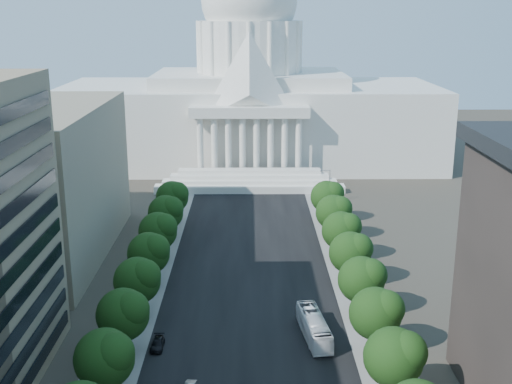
{
  "coord_description": "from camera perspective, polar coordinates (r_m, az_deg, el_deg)",
  "views": [
    {
      "loc": [
        0.18,
        -23.14,
        47.59
      ],
      "look_at": [
        1.16,
        82.34,
        17.95
      ],
      "focal_mm": 45.0,
      "sensor_mm": 36.0,
      "label": 1
    }
  ],
  "objects": [
    {
      "name": "road_asphalt",
      "position": [
        122.74,
        -0.58,
        -7.12
      ],
      "size": [
        30.0,
        260.0,
        0.01
      ],
      "primitive_type": "cube",
      "color": "black",
      "rests_on": "ground"
    },
    {
      "name": "sidewalk_left",
      "position": [
        124.23,
        -9.45,
        -7.05
      ],
      "size": [
        8.0,
        260.0,
        0.02
      ],
      "primitive_type": "cube",
      "color": "gray",
      "rests_on": "ground"
    },
    {
      "name": "sidewalk_right",
      "position": [
        124.18,
        8.29,
        -7.01
      ],
      "size": [
        8.0,
        260.0,
        0.02
      ],
      "primitive_type": "cube",
      "color": "gray",
      "rests_on": "ground"
    },
    {
      "name": "capitol",
      "position": [
        209.85,
        -0.58,
        8.14
      ],
      "size": [
        120.0,
        56.0,
        73.0
      ],
      "color": "white",
      "rests_on": "ground"
    },
    {
      "name": "office_block_left_far",
      "position": [
        136.19,
        -21.24,
        0.76
      ],
      "size": [
        38.0,
        52.0,
        30.0
      ],
      "primitive_type": "cube",
      "color": "gray",
      "rests_on": "ground"
    },
    {
      "name": "tree_l_d",
      "position": [
        83.93,
        -13.14,
        -14.11
      ],
      "size": [
        7.79,
        7.6,
        9.97
      ],
      "color": "#33261C",
      "rests_on": "ground"
    },
    {
      "name": "tree_l_e",
      "position": [
        94.29,
        -11.58,
        -10.52
      ],
      "size": [
        7.79,
        7.6,
        9.97
      ],
      "color": "#33261C",
      "rests_on": "ground"
    },
    {
      "name": "tree_l_f",
      "position": [
        105.0,
        -10.37,
        -7.64
      ],
      "size": [
        7.79,
        7.6,
        9.97
      ],
      "color": "#33261C",
      "rests_on": "ground"
    },
    {
      "name": "tree_l_g",
      "position": [
        115.97,
        -9.39,
        -5.3
      ],
      "size": [
        7.79,
        7.6,
        9.97
      ],
      "color": "#33261C",
      "rests_on": "ground"
    },
    {
      "name": "tree_l_h",
      "position": [
        127.12,
        -8.59,
        -3.37
      ],
      "size": [
        7.79,
        7.6,
        9.97
      ],
      "color": "#33261C",
      "rests_on": "ground"
    },
    {
      "name": "tree_l_i",
      "position": [
        138.41,
        -7.92,
        -1.75
      ],
      "size": [
        7.79,
        7.6,
        9.97
      ],
      "color": "#33261C",
      "rests_on": "ground"
    },
    {
      "name": "tree_l_j",
      "position": [
        149.82,
        -7.35,
        -0.37
      ],
      "size": [
        7.79,
        7.6,
        9.97
      ],
      "color": "#33261C",
      "rests_on": "ground"
    },
    {
      "name": "tree_r_d",
      "position": [
        84.0,
        12.4,
        -14.03
      ],
      "size": [
        7.79,
        7.6,
        9.97
      ],
      "color": "#33261C",
      "rests_on": "ground"
    },
    {
      "name": "tree_r_e",
      "position": [
        94.35,
        10.8,
        -10.45
      ],
      "size": [
        7.79,
        7.6,
        9.97
      ],
      "color": "#33261C",
      "rests_on": "ground"
    },
    {
      "name": "tree_r_f",
      "position": [
        105.06,
        9.55,
        -7.59
      ],
      "size": [
        7.79,
        7.6,
        9.97
      ],
      "color": "#33261C",
      "rests_on": "ground"
    },
    {
      "name": "tree_r_g",
      "position": [
        116.02,
        8.54,
        -5.25
      ],
      "size": [
        7.79,
        7.6,
        9.97
      ],
      "color": "#33261C",
      "rests_on": "ground"
    },
    {
      "name": "tree_r_h",
      "position": [
        127.16,
        7.72,
        -3.33
      ],
      "size": [
        7.79,
        7.6,
        9.97
      ],
      "color": "#33261C",
      "rests_on": "ground"
    },
    {
      "name": "tree_r_i",
      "position": [
        138.45,
        7.03,
        -1.71
      ],
      "size": [
        7.79,
        7.6,
        9.97
      ],
      "color": "#33261C",
      "rests_on": "ground"
    },
    {
      "name": "tree_r_j",
      "position": [
        149.85,
        6.45,
        -0.34
      ],
      "size": [
        7.79,
        7.6,
        9.97
      ],
      "color": "#33261C",
      "rests_on": "ground"
    },
    {
      "name": "streetlight_c",
      "position": [
        95.11,
        11.7,
        -10.71
      ],
      "size": [
        2.61,
        0.44,
        9.0
      ],
      "color": "gray",
      "rests_on": "ground"
    },
    {
      "name": "streetlight_d",
      "position": [
        117.59,
        9.2,
        -5.32
      ],
      "size": [
        2.61,
        0.44,
        9.0
      ],
      "color": "gray",
      "rests_on": "ground"
    },
    {
      "name": "streetlight_e",
      "position": [
        140.93,
        7.54,
        -1.69
      ],
      "size": [
        2.61,
        0.44,
        9.0
      ],
      "color": "gray",
      "rests_on": "ground"
    },
    {
      "name": "streetlight_f",
      "position": [
        164.75,
        6.36,
        0.91
      ],
      "size": [
        2.61,
        0.44,
        9.0
      ],
      "color": "gray",
      "rests_on": "ground"
    },
    {
      "name": "car_dark_b",
      "position": [
        97.73,
        -8.75,
        -13.21
      ],
      "size": [
        1.82,
        4.48,
        1.3
      ],
      "primitive_type": "imported",
      "rotation": [
        0.0,
        0.0,
        -0.0
      ],
      "color": "black",
      "rests_on": "ground"
    },
    {
      "name": "city_bus",
      "position": [
        99.26,
        5.17,
        -11.85
      ],
      "size": [
        4.62,
        13.12,
        3.58
      ],
      "primitive_type": "imported",
      "rotation": [
        0.0,
        0.0,
        0.13
      ],
      "color": "white",
      "rests_on": "ground"
    }
  ]
}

